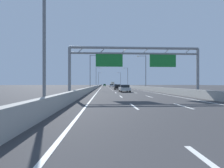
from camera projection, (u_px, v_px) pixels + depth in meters
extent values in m
plane|color=#38383A|center=(110.00, 86.00, 99.22)|extent=(260.00, 260.00, 0.00)
cube|color=white|center=(134.00, 106.00, 11.74)|extent=(0.16, 3.00, 0.01)
cube|color=white|center=(121.00, 97.00, 20.73)|extent=(0.16, 3.00, 0.01)
cube|color=white|center=(116.00, 93.00, 29.72)|extent=(0.16, 3.00, 0.01)
cube|color=white|center=(113.00, 91.00, 38.71)|extent=(0.16, 3.00, 0.01)
cube|color=white|center=(111.00, 89.00, 47.69)|extent=(0.16, 3.00, 0.01)
cube|color=white|center=(110.00, 88.00, 56.68)|extent=(0.16, 3.00, 0.01)
cube|color=white|center=(109.00, 88.00, 65.67)|extent=(0.16, 3.00, 0.01)
cube|color=white|center=(109.00, 87.00, 74.66)|extent=(0.16, 3.00, 0.01)
cube|color=white|center=(108.00, 87.00, 83.65)|extent=(0.16, 3.00, 0.01)
cube|color=white|center=(108.00, 87.00, 92.64)|extent=(0.16, 3.00, 0.01)
cube|color=white|center=(107.00, 86.00, 101.63)|extent=(0.16, 3.00, 0.01)
cube|color=white|center=(107.00, 86.00, 110.62)|extent=(0.16, 3.00, 0.01)
cube|color=white|center=(107.00, 86.00, 119.60)|extent=(0.16, 3.00, 0.01)
cube|color=white|center=(107.00, 86.00, 128.59)|extent=(0.16, 3.00, 0.01)
cube|color=white|center=(106.00, 86.00, 137.58)|extent=(0.16, 3.00, 0.01)
cube|color=white|center=(106.00, 86.00, 146.57)|extent=(0.16, 3.00, 0.01)
cube|color=white|center=(106.00, 85.00, 155.56)|extent=(0.16, 3.00, 0.01)
cube|color=white|center=(183.00, 106.00, 11.92)|extent=(0.16, 3.00, 0.01)
cube|color=white|center=(149.00, 96.00, 20.91)|extent=(0.16, 3.00, 0.01)
cube|color=white|center=(135.00, 93.00, 29.90)|extent=(0.16, 3.00, 0.01)
cube|color=white|center=(128.00, 91.00, 38.89)|extent=(0.16, 3.00, 0.01)
cube|color=white|center=(123.00, 89.00, 47.87)|extent=(0.16, 3.00, 0.01)
cube|color=white|center=(120.00, 88.00, 56.86)|extent=(0.16, 3.00, 0.01)
cube|color=white|center=(118.00, 88.00, 65.85)|extent=(0.16, 3.00, 0.01)
cube|color=white|center=(116.00, 87.00, 74.84)|extent=(0.16, 3.00, 0.01)
cube|color=white|center=(115.00, 87.00, 83.83)|extent=(0.16, 3.00, 0.01)
cube|color=white|center=(114.00, 87.00, 92.82)|extent=(0.16, 3.00, 0.01)
cube|color=white|center=(113.00, 86.00, 101.81)|extent=(0.16, 3.00, 0.01)
cube|color=white|center=(112.00, 86.00, 110.80)|extent=(0.16, 3.00, 0.01)
cube|color=white|center=(112.00, 86.00, 119.78)|extent=(0.16, 3.00, 0.01)
cube|color=white|center=(111.00, 86.00, 128.77)|extent=(0.16, 3.00, 0.01)
cube|color=white|center=(111.00, 86.00, 137.76)|extent=(0.16, 3.00, 0.01)
cube|color=white|center=(110.00, 86.00, 146.75)|extent=(0.16, 3.00, 0.01)
cube|color=white|center=(110.00, 85.00, 155.74)|extent=(0.16, 3.00, 0.01)
cube|color=white|center=(101.00, 87.00, 86.97)|extent=(0.16, 176.00, 0.01)
cube|color=white|center=(121.00, 87.00, 87.50)|extent=(0.16, 176.00, 0.01)
cube|color=#9E9E99|center=(99.00, 86.00, 108.86)|extent=(0.45, 220.00, 0.95)
cube|color=#9E9E99|center=(120.00, 86.00, 109.55)|extent=(0.45, 220.00, 0.95)
cylinder|color=gray|center=(70.00, 72.00, 20.44)|extent=(0.36, 0.36, 6.20)
cylinder|color=gray|center=(198.00, 73.00, 21.27)|extent=(0.36, 0.36, 6.20)
cylinder|color=gray|center=(135.00, 48.00, 20.85)|extent=(16.49, 0.32, 0.32)
cylinder|color=gray|center=(135.00, 53.00, 20.85)|extent=(16.49, 0.26, 0.26)
cylinder|color=gray|center=(81.00, 50.00, 20.51)|extent=(0.74, 0.10, 0.74)
cylinder|color=gray|center=(103.00, 50.00, 20.64)|extent=(0.74, 0.10, 0.74)
cylinder|color=gray|center=(124.00, 51.00, 20.78)|extent=(0.74, 0.10, 0.74)
cylinder|color=gray|center=(146.00, 51.00, 20.92)|extent=(0.74, 0.10, 0.74)
cylinder|color=gray|center=(167.00, 51.00, 21.06)|extent=(0.74, 0.10, 0.74)
cylinder|color=gray|center=(187.00, 51.00, 21.20)|extent=(0.74, 0.10, 0.74)
cube|color=#19752D|center=(109.00, 60.00, 20.69)|extent=(3.40, 0.12, 1.60)
cube|color=#19752D|center=(163.00, 61.00, 21.03)|extent=(3.40, 0.12, 1.60)
cylinder|color=slate|center=(44.00, 34.00, 10.26)|extent=(0.20, 0.20, 9.50)
cylinder|color=slate|center=(90.00, 72.00, 44.67)|extent=(0.20, 0.20, 9.50)
cylinder|color=slate|center=(94.00, 56.00, 44.72)|extent=(2.20, 0.12, 0.12)
cube|color=#F2EAC6|center=(98.00, 56.00, 44.78)|extent=(0.56, 0.28, 0.20)
cylinder|color=slate|center=(146.00, 73.00, 45.44)|extent=(0.20, 0.20, 9.50)
cylinder|color=slate|center=(142.00, 56.00, 45.38)|extent=(2.20, 0.12, 0.12)
cube|color=#F2EAC6|center=(138.00, 56.00, 45.33)|extent=(0.56, 0.28, 0.20)
cylinder|color=slate|center=(96.00, 77.00, 79.09)|extent=(0.20, 0.20, 9.50)
cylinder|color=slate|center=(98.00, 68.00, 79.13)|extent=(2.20, 0.12, 0.12)
cube|color=#F2EAC6|center=(101.00, 68.00, 79.19)|extent=(0.56, 0.28, 0.20)
cylinder|color=slate|center=(128.00, 77.00, 79.86)|extent=(0.20, 0.20, 9.50)
cylinder|color=slate|center=(125.00, 68.00, 79.80)|extent=(2.20, 0.12, 0.12)
cube|color=#F2EAC6|center=(123.00, 68.00, 79.74)|extent=(0.56, 0.28, 0.20)
cylinder|color=slate|center=(98.00, 79.00, 113.50)|extent=(0.20, 0.20, 9.50)
cylinder|color=slate|center=(100.00, 73.00, 113.55)|extent=(2.20, 0.12, 0.12)
cube|color=#F2EAC6|center=(102.00, 73.00, 113.60)|extent=(0.56, 0.28, 0.20)
cylinder|color=slate|center=(121.00, 79.00, 114.27)|extent=(0.20, 0.20, 9.50)
cylinder|color=slate|center=(119.00, 73.00, 114.21)|extent=(2.20, 0.12, 0.12)
cube|color=#F2EAC6|center=(117.00, 73.00, 114.15)|extent=(0.56, 0.28, 0.20)
cube|color=#1E7A38|center=(105.00, 85.00, 118.33)|extent=(1.84, 4.29, 0.71)
cube|color=black|center=(105.00, 84.00, 117.77)|extent=(1.62, 1.87, 0.47)
cylinder|color=black|center=(103.00, 86.00, 119.89)|extent=(0.22, 0.64, 0.64)
cylinder|color=black|center=(106.00, 86.00, 119.97)|extent=(0.22, 0.64, 0.64)
cylinder|color=black|center=(103.00, 86.00, 116.70)|extent=(0.22, 0.64, 0.64)
cylinder|color=black|center=(106.00, 86.00, 116.78)|extent=(0.22, 0.64, 0.64)
cube|color=#2347AD|center=(115.00, 85.00, 108.73)|extent=(1.70, 4.11, 0.63)
cube|color=black|center=(115.00, 84.00, 108.88)|extent=(1.50, 1.75, 0.46)
cylinder|color=black|center=(114.00, 86.00, 110.20)|extent=(0.22, 0.64, 0.64)
cylinder|color=black|center=(116.00, 86.00, 110.27)|extent=(0.22, 0.64, 0.64)
cylinder|color=black|center=(114.00, 86.00, 107.19)|extent=(0.22, 0.64, 0.64)
cylinder|color=black|center=(117.00, 86.00, 107.27)|extent=(0.22, 0.64, 0.64)
cube|color=#A8ADB2|center=(124.00, 89.00, 32.69)|extent=(1.90, 4.67, 0.61)
cube|color=black|center=(125.00, 86.00, 32.23)|extent=(1.67, 1.93, 0.52)
cylinder|color=black|center=(119.00, 90.00, 34.43)|extent=(0.22, 0.64, 0.64)
cylinder|color=black|center=(127.00, 90.00, 34.52)|extent=(0.22, 0.64, 0.64)
cylinder|color=black|center=(121.00, 91.00, 30.87)|extent=(0.22, 0.64, 0.64)
cylinder|color=black|center=(130.00, 91.00, 30.95)|extent=(0.22, 0.64, 0.64)
cube|color=silver|center=(111.00, 86.00, 84.59)|extent=(1.85, 4.44, 0.62)
cube|color=black|center=(112.00, 85.00, 84.04)|extent=(1.63, 2.00, 0.53)
cylinder|color=black|center=(110.00, 86.00, 86.21)|extent=(0.22, 0.64, 0.64)
cylinder|color=black|center=(113.00, 86.00, 86.29)|extent=(0.22, 0.64, 0.64)
cylinder|color=black|center=(110.00, 86.00, 82.88)|extent=(0.22, 0.64, 0.64)
cylinder|color=black|center=(113.00, 86.00, 82.96)|extent=(0.22, 0.64, 0.64)
cube|color=black|center=(117.00, 87.00, 45.01)|extent=(1.74, 4.57, 0.71)
cube|color=black|center=(117.00, 85.00, 45.01)|extent=(1.53, 1.96, 0.44)
cylinder|color=black|center=(114.00, 88.00, 46.70)|extent=(0.22, 0.64, 0.64)
cylinder|color=black|center=(120.00, 88.00, 46.78)|extent=(0.22, 0.64, 0.64)
cylinder|color=black|center=(115.00, 89.00, 43.24)|extent=(0.22, 0.64, 0.64)
cylinder|color=black|center=(121.00, 89.00, 43.32)|extent=(0.22, 0.64, 0.64)
cube|color=silver|center=(112.00, 84.00, 141.02)|extent=(2.47, 2.51, 2.12)
cube|color=beige|center=(113.00, 84.00, 136.44)|extent=(2.47, 6.26, 2.68)
cylinder|color=black|center=(111.00, 85.00, 141.32)|extent=(0.28, 0.96, 0.96)
cylinder|color=black|center=(114.00, 85.00, 141.43)|extent=(0.28, 0.96, 0.96)
cylinder|color=black|center=(111.00, 85.00, 134.66)|extent=(0.28, 0.96, 0.96)
cylinder|color=black|center=(114.00, 85.00, 134.77)|extent=(0.28, 0.96, 0.96)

